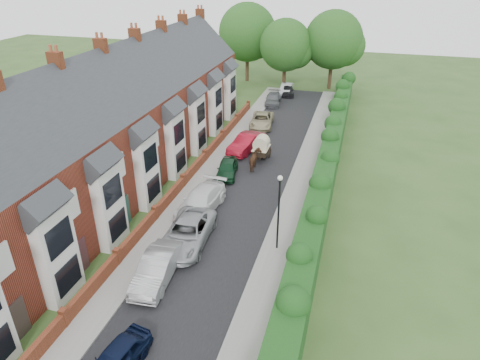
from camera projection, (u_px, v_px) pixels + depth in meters
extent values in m
plane|color=#2D4C1E|center=(203.00, 281.00, 24.08)|extent=(140.00, 140.00, 0.00)
cube|color=black|center=(246.00, 189.00, 33.57)|extent=(6.00, 58.00, 0.02)
cube|color=gray|center=(298.00, 195.00, 32.56)|extent=(2.20, 58.00, 0.12)
cube|color=gray|center=(200.00, 182.00, 34.48)|extent=(1.70, 58.00, 0.12)
cube|color=gray|center=(284.00, 193.00, 32.81)|extent=(0.18, 58.00, 0.13)
cube|color=gray|center=(209.00, 183.00, 34.29)|extent=(0.18, 58.00, 0.13)
cube|color=#153D13|center=(323.00, 185.00, 31.57)|extent=(1.50, 58.00, 2.50)
cube|color=maroon|center=(115.00, 141.00, 33.77)|extent=(8.00, 40.00, 6.50)
cube|color=#2A2D32|center=(109.00, 101.00, 32.26)|extent=(8.00, 40.20, 8.00)
cube|color=#3F2D2D|center=(20.00, 318.00, 20.17)|extent=(0.08, 0.90, 2.10)
cube|color=silver|center=(0.00, 263.00, 18.53)|extent=(0.12, 1.20, 1.60)
cube|color=silver|center=(58.00, 256.00, 21.85)|extent=(0.70, 2.40, 5.20)
cube|color=black|center=(69.00, 276.00, 22.32)|extent=(0.06, 1.80, 1.60)
cube|color=black|center=(60.00, 238.00, 21.20)|extent=(0.06, 1.80, 1.60)
cube|color=#2A2D32|center=(43.00, 206.00, 20.49)|extent=(1.70, 2.60, 1.70)
cube|color=#3F2D2D|center=(82.00, 255.00, 24.43)|extent=(0.08, 0.90, 2.10)
cube|color=silver|center=(70.00, 206.00, 22.79)|extent=(0.12, 1.20, 1.60)
cube|color=silver|center=(110.00, 207.00, 26.11)|extent=(0.70, 2.40, 5.20)
cube|color=black|center=(118.00, 225.00, 26.58)|extent=(0.06, 1.80, 1.60)
cube|color=black|center=(113.00, 191.00, 25.46)|extent=(0.06, 1.80, 1.60)
cube|color=#2A2D32|center=(101.00, 163.00, 24.76)|extent=(1.70, 2.60, 1.70)
cube|color=#3F2D2D|center=(126.00, 211.00, 28.69)|extent=(0.08, 0.90, 2.10)
cube|color=silver|center=(119.00, 167.00, 27.05)|extent=(0.12, 1.20, 1.60)
cube|color=silver|center=(148.00, 172.00, 30.37)|extent=(0.70, 2.40, 5.20)
cube|color=black|center=(154.00, 188.00, 30.84)|extent=(0.06, 1.80, 1.60)
cube|color=black|center=(151.00, 158.00, 29.72)|extent=(0.06, 1.80, 1.60)
cube|color=#2A2D32|center=(141.00, 133.00, 29.02)|extent=(1.70, 2.60, 1.70)
cube|color=#3F2D2D|center=(158.00, 178.00, 32.95)|extent=(0.08, 0.90, 2.10)
cube|color=silver|center=(154.00, 138.00, 31.31)|extent=(0.12, 1.20, 1.60)
cube|color=silver|center=(176.00, 146.00, 34.63)|extent=(0.70, 2.40, 5.20)
cube|color=black|center=(181.00, 160.00, 35.10)|extent=(0.06, 1.80, 1.60)
cube|color=black|center=(179.00, 132.00, 33.99)|extent=(0.06, 1.80, 1.60)
cube|color=#2A2D32|center=(171.00, 110.00, 33.28)|extent=(1.70, 2.60, 1.70)
cube|color=#3F2D2D|center=(183.00, 153.00, 37.22)|extent=(0.08, 0.90, 2.10)
cube|color=silver|center=(181.00, 116.00, 35.57)|extent=(0.12, 1.20, 1.60)
cube|color=silver|center=(198.00, 125.00, 38.89)|extent=(0.70, 2.40, 5.20)
cube|color=black|center=(202.00, 138.00, 39.36)|extent=(0.06, 1.80, 1.60)
cube|color=black|center=(201.00, 113.00, 38.25)|extent=(0.06, 1.80, 1.60)
cube|color=#2A2D32|center=(195.00, 93.00, 37.54)|extent=(1.70, 2.60, 1.70)
cube|color=#3F2D2D|center=(203.00, 133.00, 41.48)|extent=(0.08, 0.90, 2.10)
cube|color=silver|center=(202.00, 99.00, 39.84)|extent=(0.12, 1.20, 1.60)
cube|color=silver|center=(216.00, 108.00, 43.15)|extent=(0.70, 2.40, 5.20)
cube|color=black|center=(219.00, 120.00, 43.62)|extent=(0.06, 1.80, 1.60)
cube|color=black|center=(219.00, 97.00, 42.51)|extent=(0.06, 1.80, 1.60)
cube|color=#2A2D32|center=(213.00, 79.00, 41.80)|extent=(1.70, 2.60, 1.70)
cube|color=#3F2D2D|center=(219.00, 116.00, 45.74)|extent=(0.08, 0.90, 2.10)
cube|color=silver|center=(219.00, 86.00, 44.10)|extent=(0.12, 1.20, 1.60)
cube|color=silver|center=(230.00, 95.00, 47.42)|extent=(0.70, 2.40, 5.20)
cube|color=black|center=(233.00, 106.00, 47.88)|extent=(0.06, 1.80, 1.60)
cube|color=black|center=(233.00, 84.00, 46.77)|extent=(0.06, 1.80, 1.60)
cube|color=#2A2D32|center=(228.00, 67.00, 46.06)|extent=(1.70, 2.60, 1.70)
cube|color=#3F2D2D|center=(233.00, 103.00, 50.00)|extent=(0.08, 0.90, 2.10)
cube|color=silver|center=(233.00, 74.00, 48.36)|extent=(0.12, 1.20, 1.60)
cube|color=brown|center=(56.00, 65.00, 26.24)|extent=(0.90, 0.50, 1.60)
cylinder|color=brown|center=(51.00, 49.00, 25.84)|extent=(0.20, 0.20, 0.50)
cylinder|color=brown|center=(56.00, 49.00, 25.75)|extent=(0.20, 0.20, 0.50)
cube|color=brown|center=(101.00, 50.00, 30.50)|extent=(0.90, 0.50, 1.60)
cylinder|color=brown|center=(97.00, 36.00, 30.11)|extent=(0.20, 0.20, 0.50)
cylinder|color=brown|center=(102.00, 36.00, 30.01)|extent=(0.20, 0.20, 0.50)
cube|color=brown|center=(135.00, 38.00, 34.76)|extent=(0.90, 0.50, 1.60)
cylinder|color=brown|center=(131.00, 26.00, 34.37)|extent=(0.20, 0.20, 0.50)
cylinder|color=brown|center=(136.00, 26.00, 34.27)|extent=(0.20, 0.20, 0.50)
cube|color=brown|center=(161.00, 29.00, 39.02)|extent=(0.90, 0.50, 1.60)
cylinder|color=brown|center=(159.00, 18.00, 38.63)|extent=(0.20, 0.20, 0.50)
cylinder|color=brown|center=(163.00, 19.00, 38.53)|extent=(0.20, 0.20, 0.50)
cube|color=brown|center=(183.00, 22.00, 43.28)|extent=(0.90, 0.50, 1.60)
cylinder|color=brown|center=(180.00, 12.00, 42.89)|extent=(0.20, 0.20, 0.50)
cylinder|color=brown|center=(184.00, 12.00, 42.79)|extent=(0.20, 0.20, 0.50)
cube|color=brown|center=(200.00, 16.00, 47.54)|extent=(0.90, 0.50, 1.60)
cylinder|color=brown|center=(198.00, 7.00, 47.15)|extent=(0.20, 0.20, 0.50)
cylinder|color=brown|center=(201.00, 7.00, 47.05)|extent=(0.20, 0.20, 0.50)
cube|color=brown|center=(29.00, 360.00, 18.78)|extent=(0.30, 4.70, 0.90)
cube|color=brown|center=(94.00, 286.00, 23.04)|extent=(0.30, 4.70, 0.90)
cube|color=brown|center=(138.00, 234.00, 27.30)|extent=(0.30, 4.70, 0.90)
cube|color=brown|center=(170.00, 197.00, 31.56)|extent=(0.30, 4.70, 0.90)
cube|color=brown|center=(195.00, 168.00, 35.82)|extent=(0.30, 4.70, 0.90)
cube|color=brown|center=(214.00, 146.00, 40.09)|extent=(0.30, 4.70, 0.90)
cube|color=brown|center=(230.00, 128.00, 44.35)|extent=(0.30, 4.70, 0.90)
cube|color=brown|center=(243.00, 113.00, 48.61)|extent=(0.30, 4.70, 0.90)
cube|color=brown|center=(64.00, 318.00, 20.86)|extent=(0.35, 0.35, 1.10)
cube|color=brown|center=(117.00, 257.00, 25.13)|extent=(0.35, 0.35, 1.10)
cube|color=brown|center=(155.00, 213.00, 29.39)|extent=(0.35, 0.35, 1.10)
cube|color=brown|center=(183.00, 181.00, 33.65)|extent=(0.35, 0.35, 1.10)
cube|color=brown|center=(205.00, 155.00, 37.91)|extent=(0.35, 0.35, 1.10)
cube|color=brown|center=(222.00, 135.00, 42.17)|extent=(0.35, 0.35, 1.10)
cube|color=brown|center=(237.00, 119.00, 46.43)|extent=(0.35, 0.35, 1.10)
cube|color=brown|center=(248.00, 105.00, 50.69)|extent=(0.35, 0.35, 1.10)
cylinder|color=black|center=(278.00, 217.00, 25.56)|extent=(0.12, 0.12, 4.80)
cylinder|color=black|center=(280.00, 180.00, 24.42)|extent=(0.20, 0.20, 0.10)
sphere|color=silver|center=(280.00, 178.00, 24.35)|extent=(0.32, 0.32, 0.32)
cylinder|color=#332316|center=(284.00, 72.00, 57.80)|extent=(0.50, 0.50, 4.75)
sphere|color=#1E4717|center=(285.00, 45.00, 56.17)|extent=(6.80, 6.80, 6.80)
sphere|color=#1E4717|center=(296.00, 50.00, 56.40)|extent=(4.76, 4.76, 4.76)
cylinder|color=#332316|center=(331.00, 70.00, 57.93)|extent=(0.50, 0.50, 5.25)
sphere|color=#1E4717|center=(334.00, 40.00, 56.13)|extent=(7.60, 7.60, 7.60)
sphere|color=#1E4717|center=(345.00, 46.00, 56.36)|extent=(5.32, 5.32, 5.32)
cylinder|color=#332316|center=(247.00, 62.00, 61.64)|extent=(0.50, 0.50, 5.50)
sphere|color=#1E4717|center=(247.00, 32.00, 59.75)|extent=(8.00, 8.00, 8.00)
sphere|color=#1E4717|center=(259.00, 38.00, 59.97)|extent=(5.60, 5.60, 5.60)
imported|color=black|center=(116.00, 359.00, 18.60)|extent=(2.14, 3.95, 1.28)
imported|color=#9A9A9E|center=(157.00, 268.00, 23.82)|extent=(2.01, 4.84, 1.56)
imported|color=#9B9EA2|center=(187.00, 233.00, 26.89)|extent=(2.93, 5.80, 1.57)
imported|color=white|center=(201.00, 201.00, 30.35)|extent=(2.71, 5.62, 1.58)
imported|color=#0F351C|center=(227.00, 168.00, 35.36)|extent=(2.17, 4.05, 1.31)
imported|color=maroon|center=(247.00, 143.00, 39.80)|extent=(2.84, 5.10, 1.59)
imported|color=tan|center=(262.00, 120.00, 45.66)|extent=(2.80, 5.16, 1.37)
imported|color=#55585D|center=(273.00, 99.00, 52.64)|extent=(2.32, 4.60, 1.28)
imported|color=black|center=(288.00, 90.00, 56.09)|extent=(2.27, 4.04, 1.30)
imported|color=#4A2C1B|center=(255.00, 160.00, 36.27)|extent=(1.17, 2.12, 1.71)
cube|color=black|center=(261.00, 150.00, 38.11)|extent=(1.22, 2.04, 0.51)
cylinder|color=#C3B898|center=(261.00, 143.00, 37.78)|extent=(1.32, 1.27, 1.32)
cube|color=#C3B898|center=(261.00, 148.00, 37.99)|extent=(1.34, 2.09, 0.04)
cylinder|color=black|center=(256.00, 151.00, 38.98)|extent=(0.08, 0.92, 0.92)
cylinder|color=black|center=(270.00, 153.00, 38.66)|extent=(0.08, 0.92, 0.92)
cylinder|color=black|center=(254.00, 154.00, 37.22)|extent=(0.06, 1.83, 0.06)
cylinder|color=black|center=(262.00, 155.00, 37.05)|extent=(0.06, 1.83, 0.06)
imported|color=#9DA1A4|center=(286.00, 89.00, 56.63)|extent=(1.43, 4.01, 1.32)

